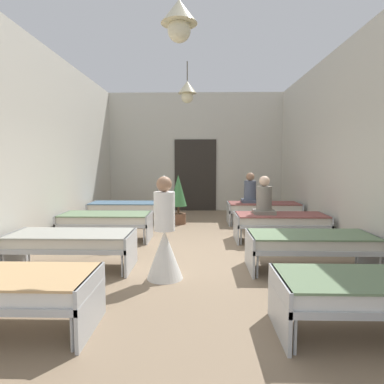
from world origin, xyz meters
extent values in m
cube|color=#8C755B|center=(0.00, 0.00, -0.05)|extent=(6.40, 11.16, 0.10)
cube|color=beige|center=(0.00, 5.38, 1.98)|extent=(6.20, 0.20, 3.95)
cube|color=beige|center=(-3.00, 0.00, 1.98)|extent=(0.20, 10.56, 3.95)
cube|color=beige|center=(3.00, 0.00, 1.98)|extent=(0.20, 10.56, 3.95)
cube|color=#2D2823|center=(0.00, 5.26, 1.20)|extent=(1.40, 0.06, 2.40)
cone|color=beige|center=(-0.10, -1.85, 3.46)|extent=(0.44, 0.44, 0.28)
sphere|color=beige|center=(-0.10, -1.85, 3.24)|extent=(0.28, 0.28, 0.28)
cylinder|color=brown|center=(-0.14, 1.85, 3.74)|extent=(0.02, 0.02, 0.43)
cone|color=beige|center=(-0.14, 1.85, 3.38)|extent=(0.44, 0.44, 0.28)
sphere|color=beige|center=(-0.14, 1.85, 3.16)|extent=(0.28, 0.28, 0.28)
cylinder|color=#B7BCC1|center=(-0.98, -3.21, 0.17)|extent=(0.03, 0.03, 0.34)
cylinder|color=#B7BCC1|center=(-0.98, -2.49, 0.17)|extent=(0.03, 0.03, 0.34)
cube|color=#B7BCC1|center=(-0.92, -2.85, 0.29)|extent=(0.04, 0.84, 0.57)
cylinder|color=#B7BCC1|center=(0.98, -3.21, 0.17)|extent=(0.03, 0.03, 0.34)
cylinder|color=#B7BCC1|center=(0.98, -2.49, 0.17)|extent=(0.03, 0.03, 0.34)
cube|color=#B7BCC1|center=(1.85, -2.85, 0.38)|extent=(1.90, 0.84, 0.07)
cube|color=#B7BCC1|center=(0.92, -2.85, 0.29)|extent=(0.04, 0.84, 0.57)
cube|color=white|center=(1.85, -2.85, 0.48)|extent=(1.82, 0.78, 0.14)
cube|color=slate|center=(1.85, -2.85, 0.56)|extent=(1.86, 0.82, 0.02)
cylinder|color=#B7BCC1|center=(-2.72, -1.31, 0.17)|extent=(0.03, 0.03, 0.34)
cylinder|color=#B7BCC1|center=(-2.72, -0.59, 0.17)|extent=(0.03, 0.03, 0.34)
cylinder|color=#B7BCC1|center=(-0.98, -1.31, 0.17)|extent=(0.03, 0.03, 0.34)
cylinder|color=#B7BCC1|center=(-0.98, -0.59, 0.17)|extent=(0.03, 0.03, 0.34)
cube|color=#B7BCC1|center=(-1.85, -0.95, 0.38)|extent=(1.90, 0.84, 0.07)
cube|color=#B7BCC1|center=(-2.78, -0.95, 0.29)|extent=(0.04, 0.84, 0.57)
cube|color=#B7BCC1|center=(-0.92, -0.95, 0.29)|extent=(0.04, 0.84, 0.57)
cube|color=silver|center=(-1.85, -0.95, 0.48)|extent=(1.82, 0.78, 0.14)
cube|color=#9E9E93|center=(-1.85, -0.95, 0.56)|extent=(1.86, 0.82, 0.02)
cylinder|color=#B7BCC1|center=(0.98, -1.31, 0.17)|extent=(0.03, 0.03, 0.34)
cylinder|color=#B7BCC1|center=(0.98, -0.59, 0.17)|extent=(0.03, 0.03, 0.34)
cylinder|color=#B7BCC1|center=(2.72, -1.31, 0.17)|extent=(0.03, 0.03, 0.34)
cylinder|color=#B7BCC1|center=(2.72, -0.59, 0.17)|extent=(0.03, 0.03, 0.34)
cube|color=#B7BCC1|center=(1.85, -0.95, 0.38)|extent=(1.90, 0.84, 0.07)
cube|color=#B7BCC1|center=(0.92, -0.95, 0.29)|extent=(0.04, 0.84, 0.57)
cube|color=#B7BCC1|center=(2.78, -0.95, 0.29)|extent=(0.04, 0.84, 0.57)
cube|color=silver|center=(1.85, -0.95, 0.48)|extent=(1.82, 0.78, 0.14)
cube|color=slate|center=(1.85, -0.95, 0.56)|extent=(1.86, 0.82, 0.02)
cylinder|color=#B7BCC1|center=(-2.72, 0.59, 0.17)|extent=(0.03, 0.03, 0.34)
cylinder|color=#B7BCC1|center=(-2.72, 1.31, 0.17)|extent=(0.03, 0.03, 0.34)
cylinder|color=#B7BCC1|center=(-0.98, 0.59, 0.17)|extent=(0.03, 0.03, 0.34)
cylinder|color=#B7BCC1|center=(-0.98, 1.31, 0.17)|extent=(0.03, 0.03, 0.34)
cube|color=#B7BCC1|center=(-1.85, 0.95, 0.38)|extent=(1.90, 0.84, 0.07)
cube|color=#B7BCC1|center=(-2.78, 0.95, 0.29)|extent=(0.04, 0.84, 0.57)
cube|color=#B7BCC1|center=(-0.92, 0.95, 0.29)|extent=(0.04, 0.84, 0.57)
cube|color=silver|center=(-1.85, 0.95, 0.48)|extent=(1.82, 0.78, 0.14)
cube|color=slate|center=(-1.85, 0.95, 0.56)|extent=(1.86, 0.82, 0.02)
cylinder|color=#B7BCC1|center=(0.98, 0.59, 0.17)|extent=(0.03, 0.03, 0.34)
cylinder|color=#B7BCC1|center=(0.98, 1.31, 0.17)|extent=(0.03, 0.03, 0.34)
cylinder|color=#B7BCC1|center=(2.72, 0.59, 0.17)|extent=(0.03, 0.03, 0.34)
cylinder|color=#B7BCC1|center=(2.72, 1.31, 0.17)|extent=(0.03, 0.03, 0.34)
cube|color=#B7BCC1|center=(1.85, 0.95, 0.38)|extent=(1.90, 0.84, 0.07)
cube|color=#B7BCC1|center=(0.92, 0.95, 0.29)|extent=(0.04, 0.84, 0.57)
cube|color=#B7BCC1|center=(2.78, 0.95, 0.29)|extent=(0.04, 0.84, 0.57)
cube|color=silver|center=(1.85, 0.95, 0.48)|extent=(1.82, 0.78, 0.14)
cube|color=#8C4C47|center=(1.85, 0.95, 0.56)|extent=(1.86, 0.82, 0.02)
cylinder|color=#B7BCC1|center=(-2.72, 2.49, 0.17)|extent=(0.03, 0.03, 0.34)
cylinder|color=#B7BCC1|center=(-2.72, 3.21, 0.17)|extent=(0.03, 0.03, 0.34)
cylinder|color=#B7BCC1|center=(-0.98, 2.49, 0.17)|extent=(0.03, 0.03, 0.34)
cylinder|color=#B7BCC1|center=(-0.98, 3.21, 0.17)|extent=(0.03, 0.03, 0.34)
cube|color=#B7BCC1|center=(-1.85, 2.85, 0.38)|extent=(1.90, 0.84, 0.07)
cube|color=#B7BCC1|center=(-2.78, 2.85, 0.29)|extent=(0.04, 0.84, 0.57)
cube|color=#B7BCC1|center=(-0.92, 2.85, 0.29)|extent=(0.04, 0.84, 0.57)
cube|color=silver|center=(-1.85, 2.85, 0.48)|extent=(1.82, 0.78, 0.14)
cube|color=slate|center=(-1.85, 2.85, 0.56)|extent=(1.86, 0.82, 0.02)
cylinder|color=#B7BCC1|center=(0.98, 2.49, 0.17)|extent=(0.03, 0.03, 0.34)
cylinder|color=#B7BCC1|center=(0.98, 3.21, 0.17)|extent=(0.03, 0.03, 0.34)
cylinder|color=#B7BCC1|center=(2.72, 2.49, 0.17)|extent=(0.03, 0.03, 0.34)
cylinder|color=#B7BCC1|center=(2.72, 3.21, 0.17)|extent=(0.03, 0.03, 0.34)
cube|color=#B7BCC1|center=(1.85, 2.85, 0.38)|extent=(1.90, 0.84, 0.07)
cube|color=#B7BCC1|center=(0.92, 2.85, 0.29)|extent=(0.04, 0.84, 0.57)
cube|color=#B7BCC1|center=(2.78, 2.85, 0.29)|extent=(0.04, 0.84, 0.57)
cube|color=silver|center=(1.85, 2.85, 0.48)|extent=(1.82, 0.78, 0.14)
cube|color=#8C4C47|center=(1.85, 2.85, 0.56)|extent=(1.86, 0.82, 0.02)
cone|color=white|center=(-0.35, -1.34, 0.35)|extent=(0.52, 0.52, 0.70)
cylinder|color=white|center=(-0.35, -1.34, 0.97)|extent=(0.30, 0.30, 0.55)
sphere|color=#A87A5B|center=(-0.35, -1.34, 1.36)|extent=(0.22, 0.22, 0.22)
cone|color=white|center=(-0.35, -1.34, 1.44)|extent=(0.18, 0.18, 0.10)
cylinder|color=slate|center=(1.50, 0.98, 0.86)|extent=(0.32, 0.32, 0.58)
cube|color=slate|center=(1.50, 0.98, 0.61)|extent=(0.44, 0.44, 0.08)
sphere|color=beige|center=(1.50, 0.98, 1.26)|extent=(0.22, 0.22, 0.22)
cylinder|color=#515B70|center=(1.50, 2.93, 0.86)|extent=(0.32, 0.32, 0.58)
cube|color=#515B70|center=(1.50, 2.93, 0.61)|extent=(0.44, 0.44, 0.08)
sphere|color=#A87A5B|center=(1.50, 2.93, 1.26)|extent=(0.22, 0.22, 0.22)
cylinder|color=brown|center=(-0.42, 2.80, 0.14)|extent=(0.40, 0.40, 0.29)
cylinder|color=brown|center=(-0.42, 2.80, 0.39)|extent=(0.06, 0.06, 0.20)
cone|color=#3D7A42|center=(-0.42, 2.80, 0.90)|extent=(0.45, 0.45, 0.83)
camera|label=1|loc=(0.15, -5.99, 1.68)|focal=31.12mm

